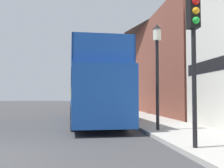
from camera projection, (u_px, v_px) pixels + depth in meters
ground_plane at (52, 111)px, 26.91m from camera, size 144.00×144.00×0.00m
sidewalk at (122, 112)px, 24.80m from camera, size 2.97×108.00×0.14m
brick_terrace_rear at (166, 61)px, 25.99m from camera, size 6.00×23.20×10.16m
tour_bus at (93, 92)px, 14.60m from camera, size 2.80×10.37×3.88m
parked_car_ahead_of_bus at (96, 105)px, 22.35m from camera, size 2.02×4.23×1.61m
traffic_signal at (194, 37)px, 6.94m from camera, size 0.28×0.42×3.99m
lamp_post_nearest at (157, 56)px, 10.67m from camera, size 0.35×0.35×4.30m
lamp_post_second at (121, 72)px, 20.37m from camera, size 0.35×0.35×4.71m
lamp_post_third at (107, 81)px, 30.03m from camera, size 0.35×0.35×4.49m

